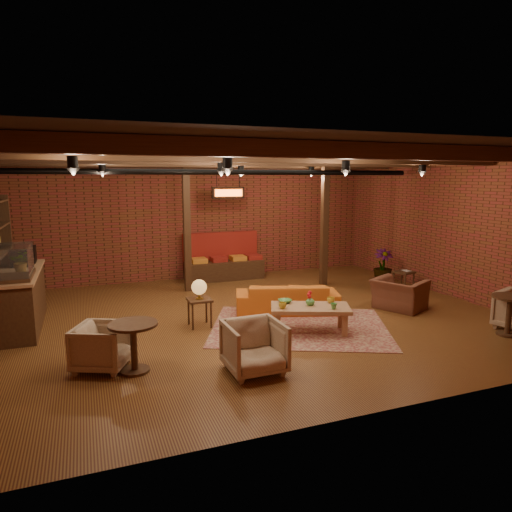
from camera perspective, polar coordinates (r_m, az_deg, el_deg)
name	(u,v)px	position (r m, az deg, el deg)	size (l,w,h in m)	color
floor	(247,318)	(9.07, -1.08, -7.75)	(10.00, 10.00, 0.00)	#411C10
ceiling	(247,152)	(8.66, -1.15, 12.89)	(10.00, 8.00, 0.02)	black
wall_back	(198,220)	(12.54, -7.31, 4.50)	(10.00, 0.02, 3.20)	brown
wall_front	(369,281)	(5.19, 13.99, -3.04)	(10.00, 0.02, 3.20)	brown
wall_right	(452,228)	(11.41, 23.29, 3.29)	(0.02, 8.00, 3.20)	brown
ceiling_beams	(247,158)	(8.66, -1.15, 12.10)	(9.80, 6.40, 0.22)	#321A10
ceiling_pipe	(222,172)	(10.17, -4.23, 10.42)	(0.12, 0.12, 9.60)	black
post_left	(187,226)	(11.05, -8.63, 3.78)	(0.16, 0.16, 3.20)	#321A10
post_right	(325,223)	(11.70, 8.56, 4.11)	(0.16, 0.16, 3.20)	#321A10
service_counter	(18,284)	(9.42, -27.61, -3.17)	(0.80, 2.50, 1.60)	#321A10
plant_counter	(23,260)	(9.52, -27.07, -0.42)	(0.35, 0.39, 0.30)	#337F33
banquette	(224,261)	(12.41, -4.02, -0.62)	(2.10, 0.70, 1.00)	maroon
service_sign	(228,193)	(11.79, -3.49, 7.89)	(0.86, 0.06, 0.30)	orange
ceiling_spotlights	(247,170)	(8.65, -1.14, 10.64)	(6.40, 4.40, 0.28)	black
rug	(299,327)	(8.58, 5.45, -8.78)	(3.18, 2.43, 0.01)	maroon
sofa	(287,298)	(9.40, 3.90, -5.21)	(2.08, 0.81, 0.61)	#C25E1A
coffee_table	(309,309)	(8.21, 6.70, -6.60)	(1.55, 1.17, 0.73)	#9A6C48
side_table_lamp	(199,291)	(8.46, -7.11, -4.34)	(0.42, 0.42, 0.89)	#321A10
round_table_left	(133,339)	(6.74, -15.07, -9.98)	(0.69, 0.69, 0.72)	#321A10
armchair_a	(102,344)	(7.02, -18.68, -10.42)	(0.71, 0.66, 0.73)	beige
armchair_b	(254,345)	(6.54, -0.20, -11.02)	(0.79, 0.74, 0.81)	beige
armchair_right	(400,289)	(10.01, 17.50, -3.97)	(0.98, 0.64, 0.86)	brown
side_table_book	(404,273)	(11.75, 17.98, -2.00)	(0.52, 0.52, 0.49)	#321A10
round_table_right	(509,309)	(9.12, 29.12, -5.82)	(0.60, 0.60, 0.71)	#321A10
plant_tall	(384,232)	(12.33, 15.76, 2.85)	(1.49, 1.49, 2.65)	#4C7F4C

